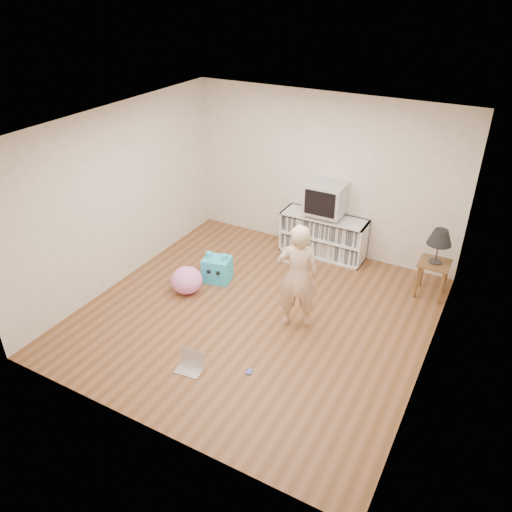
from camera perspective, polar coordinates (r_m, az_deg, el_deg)
The scene contains 13 objects.
ground at distance 6.94m, azimuth -0.03°, elevation -6.72°, with size 4.50×4.50×0.00m, color brown.
walls at distance 6.26m, azimuth -0.03°, elevation 2.89°, with size 4.52×4.52×2.60m.
ceiling at distance 5.78m, azimuth -0.04°, elevation 14.44°, with size 4.50×4.50×0.01m, color white.
media_unit at distance 8.29m, azimuth 7.73°, elevation 2.37°, with size 1.40×0.45×0.70m.
dvd_deck at distance 8.10m, azimuth 7.87°, elevation 4.74°, with size 0.45×0.35×0.07m, color gray.
crt_tv at distance 7.98m, azimuth 8.00°, elevation 6.59°, with size 0.60×0.53×0.50m.
side_table at distance 7.56m, azimuth 19.60°, elevation -1.56°, with size 0.42×0.42×0.55m.
table_lamp at distance 7.31m, azimuth 20.29°, elevation 1.96°, with size 0.34×0.34×0.52m.
person at distance 6.39m, azimuth 4.78°, elevation -2.38°, with size 0.54×0.35×1.47m, color beige.
laptop at distance 6.13m, azimuth -7.45°, elevation -12.15°, with size 0.34×0.28×0.21m.
playing_cards at distance 6.06m, azimuth -0.77°, elevation -13.09°, with size 0.07×0.09×0.02m, color #4960C5.
plush_blue at distance 7.59m, azimuth -4.45°, elevation -1.48°, with size 0.46×0.40×0.47m.
plush_pink at distance 7.37m, azimuth -7.92°, elevation -2.76°, with size 0.46×0.46×0.40m, color #FF88DB.
Camera 1 is at (2.68, -4.89, 4.14)m, focal length 35.00 mm.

